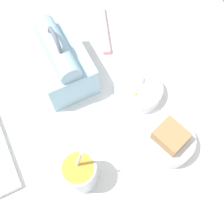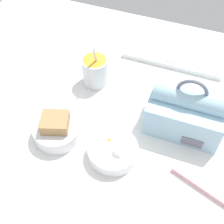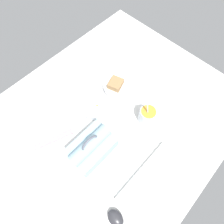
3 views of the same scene
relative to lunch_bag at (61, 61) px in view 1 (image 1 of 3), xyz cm
name	(u,v)px [view 1 (image 1 of 3)]	position (x,y,z in cm)	size (l,w,h in cm)	color
desk_surface	(108,111)	(-16.54, -6.52, -7.66)	(140.00, 110.00, 2.00)	white
lunch_bag	(61,61)	(0.00, 0.00, 0.00)	(21.28, 14.42, 19.03)	#9EC6DB
soup_cup	(80,172)	(-30.93, 7.82, -1.63)	(8.43, 8.43, 16.00)	silver
bento_bowl_sandwich	(168,141)	(-33.08, -16.06, -3.61)	(13.53, 13.53, 8.17)	silver
bento_bowl_snacks	(138,90)	(-15.88, -16.68, -4.49)	(13.75, 13.75, 5.78)	silver
chopstick_case	(104,29)	(9.97, -18.10, -5.86)	(19.31, 8.82, 1.60)	pink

